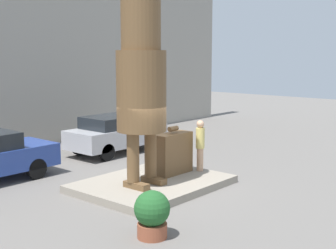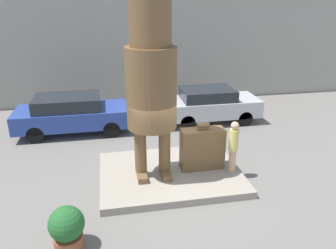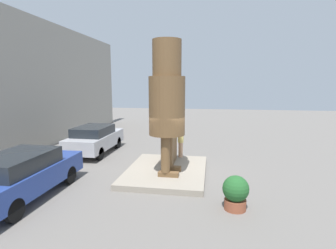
{
  "view_description": "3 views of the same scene",
  "coord_description": "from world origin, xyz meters",
  "px_view_note": "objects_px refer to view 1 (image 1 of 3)",
  "views": [
    {
      "loc": [
        -9.94,
        -9.16,
        3.97
      ],
      "look_at": [
        0.47,
        -0.22,
        1.87
      ],
      "focal_mm": 50.0,
      "sensor_mm": 36.0,
      "label": 1
    },
    {
      "loc": [
        -1.74,
        -8.74,
        5.3
      ],
      "look_at": [
        -0.06,
        0.08,
        1.74
      ],
      "focal_mm": 35.0,
      "sensor_mm": 36.0,
      "label": 2
    },
    {
      "loc": [
        -10.5,
        -1.81,
        3.74
      ],
      "look_at": [
        0.52,
        0.02,
        2.03
      ],
      "focal_mm": 28.0,
      "sensor_mm": 36.0,
      "label": 3
    }
  ],
  "objects_px": {
    "statue_figure": "(141,79)",
    "parked_car_silver": "(116,133)",
    "planter_pot": "(152,213)",
    "giant_suitcase": "(173,153)",
    "tourist": "(200,143)"
  },
  "relations": [
    {
      "from": "statue_figure",
      "to": "parked_car_silver",
      "type": "xyz_separation_m",
      "value": [
        3.24,
        4.56,
        -2.44
      ]
    },
    {
      "from": "parked_car_silver",
      "to": "planter_pot",
      "type": "relative_size",
      "value": 3.92
    },
    {
      "from": "statue_figure",
      "to": "giant_suitcase",
      "type": "distance_m",
      "value": 2.86
    },
    {
      "from": "statue_figure",
      "to": "giant_suitcase",
      "type": "relative_size",
      "value": 3.44
    },
    {
      "from": "tourist",
      "to": "parked_car_silver",
      "type": "height_order",
      "value": "tourist"
    },
    {
      "from": "statue_figure",
      "to": "giant_suitcase",
      "type": "height_order",
      "value": "statue_figure"
    },
    {
      "from": "planter_pot",
      "to": "statue_figure",
      "type": "bearing_deg",
      "value": 47.49
    },
    {
      "from": "planter_pot",
      "to": "giant_suitcase",
      "type": "bearing_deg",
      "value": 34.5
    },
    {
      "from": "giant_suitcase",
      "to": "statue_figure",
      "type": "bearing_deg",
      "value": -173.94
    },
    {
      "from": "giant_suitcase",
      "to": "parked_car_silver",
      "type": "bearing_deg",
      "value": 69.18
    },
    {
      "from": "tourist",
      "to": "parked_car_silver",
      "type": "bearing_deg",
      "value": 80.19
    },
    {
      "from": "statue_figure",
      "to": "parked_car_silver",
      "type": "height_order",
      "value": "statue_figure"
    },
    {
      "from": "statue_figure",
      "to": "tourist",
      "type": "height_order",
      "value": "statue_figure"
    },
    {
      "from": "giant_suitcase",
      "to": "planter_pot",
      "type": "relative_size",
      "value": 1.43
    },
    {
      "from": "parked_car_silver",
      "to": "giant_suitcase",
      "type": "bearing_deg",
      "value": -110.82
    }
  ]
}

